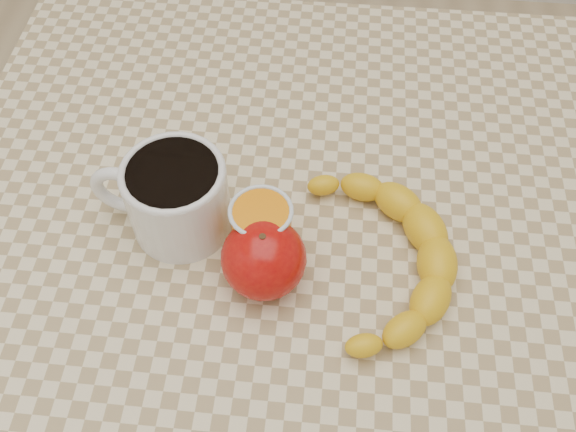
# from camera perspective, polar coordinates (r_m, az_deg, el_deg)

# --- Properties ---
(table) EXTENTS (0.80, 0.80, 0.75)m
(table) POSITION_cam_1_polar(r_m,az_deg,el_deg) (0.77, 0.00, -4.54)
(table) COLOR beige
(table) RESTS_ON ground
(coffee_mug) EXTENTS (0.15, 0.12, 0.09)m
(coffee_mug) POSITION_cam_1_polar(r_m,az_deg,el_deg) (0.68, -10.07, 1.85)
(coffee_mug) COLOR silver
(coffee_mug) RESTS_ON table
(orange_juice_glass) EXTENTS (0.06, 0.06, 0.08)m
(orange_juice_glass) POSITION_cam_1_polar(r_m,az_deg,el_deg) (0.65, -2.34, -1.30)
(orange_juice_glass) COLOR orange
(orange_juice_glass) RESTS_ON table
(apple) EXTENTS (0.09, 0.09, 0.08)m
(apple) POSITION_cam_1_polar(r_m,az_deg,el_deg) (0.63, -2.17, -3.80)
(apple) COLOR #8E0406
(apple) RESTS_ON table
(banana) EXTENTS (0.22, 0.29, 0.04)m
(banana) POSITION_cam_1_polar(r_m,az_deg,el_deg) (0.66, 8.30, -3.55)
(banana) COLOR gold
(banana) RESTS_ON table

